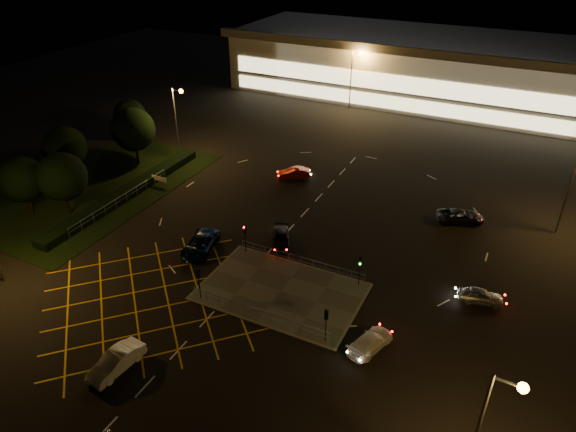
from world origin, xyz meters
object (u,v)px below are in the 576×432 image
at_px(car_east_grey, 460,216).
at_px(car_left_blue, 200,244).
at_px(car_far_dkgrey, 281,239).
at_px(car_approach_white, 370,342).
at_px(signal_se, 326,319).
at_px(signal_nw, 245,233).
at_px(car_circ_red, 294,173).
at_px(signal_sw, 199,277).
at_px(car_right_silver, 480,296).
at_px(car_queue_white, 116,361).
at_px(signal_ne, 360,265).

bearing_deg(car_east_grey, car_left_blue, 106.15).
bearing_deg(car_far_dkgrey, car_approach_white, -64.01).
bearing_deg(signal_se, car_approach_white, -165.13).
relative_size(signal_nw, car_circ_red, 0.76).
xyz_separation_m(car_east_grey, car_approach_white, (-2.88, -22.78, -0.06)).
relative_size(signal_sw, signal_se, 1.00).
distance_m(car_far_dkgrey, car_approach_white, 16.45).
relative_size(signal_se, car_circ_red, 0.76).
height_order(signal_nw, car_east_grey, signal_nw).
bearing_deg(car_far_dkgrey, car_left_blue, -171.81).
bearing_deg(car_right_silver, car_queue_white, 118.53).
bearing_deg(car_east_grey, car_approach_white, 151.52).
distance_m(car_left_blue, car_circ_red, 19.23).
height_order(signal_nw, car_approach_white, signal_nw).
distance_m(car_queue_white, car_right_silver, 30.81).
bearing_deg(signal_sw, signal_se, -180.00).
relative_size(car_queue_white, car_right_silver, 1.20).
height_order(signal_sw, car_approach_white, signal_sw).
relative_size(car_queue_white, car_approach_white, 1.03).
height_order(signal_nw, car_right_silver, signal_nw).
xyz_separation_m(signal_sw, car_approach_white, (15.44, 0.91, -1.71)).
bearing_deg(signal_ne, car_queue_white, -126.40).
xyz_separation_m(signal_sw, signal_ne, (12.00, 7.99, 0.00)).
distance_m(car_east_grey, car_approach_white, 22.96).
height_order(signal_ne, car_far_dkgrey, signal_ne).
xyz_separation_m(signal_nw, car_east_grey, (18.31, 15.70, -1.65)).
height_order(car_left_blue, car_east_grey, car_left_blue).
bearing_deg(signal_se, signal_sw, 0.00).
bearing_deg(signal_se, car_queue_white, 36.49).
xyz_separation_m(signal_nw, car_circ_red, (-3.01, 17.53, -1.68)).
distance_m(signal_ne, car_approach_white, 8.05).
height_order(car_left_blue, car_approach_white, car_left_blue).
bearing_deg(signal_nw, car_east_grey, 40.61).
xyz_separation_m(car_left_blue, car_circ_red, (1.36, 19.18, -0.08)).
height_order(car_far_dkgrey, car_circ_red, car_circ_red).
distance_m(signal_se, car_circ_red, 29.65).
height_order(car_far_dkgrey, car_east_grey, car_east_grey).
bearing_deg(car_queue_white, car_right_silver, 46.98).
bearing_deg(signal_sw, signal_ne, -146.35).
distance_m(signal_sw, signal_nw, 7.99).
bearing_deg(car_queue_white, car_far_dkgrey, 86.83).
height_order(car_far_dkgrey, car_approach_white, car_far_dkgrey).
bearing_deg(car_right_silver, car_far_dkgrey, 76.46).
bearing_deg(signal_nw, car_approach_white, -24.62).
relative_size(signal_se, car_far_dkgrey, 0.70).
relative_size(car_queue_white, car_left_blue, 0.84).
height_order(car_left_blue, car_right_silver, car_left_blue).
height_order(signal_se, car_approach_white, signal_se).
bearing_deg(car_circ_red, car_right_silver, 26.52).
relative_size(signal_nw, car_approach_white, 0.70).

